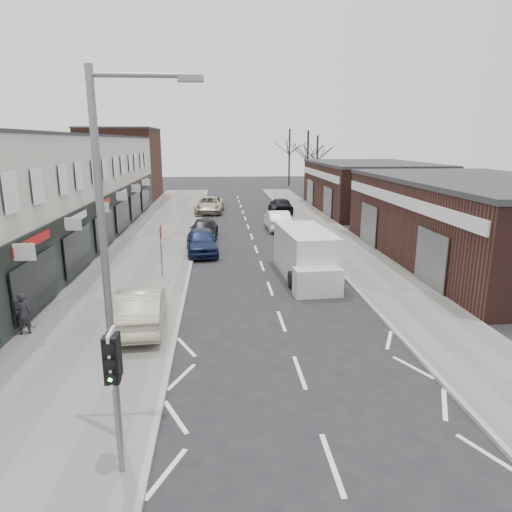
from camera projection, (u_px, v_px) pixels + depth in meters
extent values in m
plane|color=black|center=(313.00, 410.00, 11.69)|extent=(160.00, 160.00, 0.00)
cube|color=slate|center=(157.00, 237.00, 32.40)|extent=(5.50, 64.00, 0.12)
cube|color=slate|center=(330.00, 235.00, 33.38)|extent=(3.50, 64.00, 0.12)
cube|color=beige|center=(40.00, 193.00, 28.60)|extent=(8.00, 41.00, 7.10)
cube|color=#44251D|center=(122.00, 165.00, 53.13)|extent=(8.00, 10.00, 8.00)
cube|color=#3C201B|center=(483.00, 223.00, 25.65)|extent=(10.00, 18.00, 4.50)
cube|color=#3C201B|center=(369.00, 188.00, 44.98)|extent=(10.00, 16.00, 4.50)
cylinder|color=slate|center=(117.00, 406.00, 9.01)|extent=(0.12, 0.12, 3.00)
cube|color=silver|center=(113.00, 357.00, 8.75)|extent=(0.05, 0.55, 1.10)
cube|color=black|center=(111.00, 360.00, 8.64)|extent=(0.28, 0.22, 0.95)
sphere|color=#0CE533|center=(111.00, 378.00, 8.59)|extent=(0.18, 0.18, 0.18)
cube|color=black|center=(114.00, 354.00, 8.87)|extent=(0.26, 0.20, 0.90)
cylinder|color=slate|center=(105.00, 268.00, 9.53)|extent=(0.16, 0.16, 8.00)
cylinder|color=slate|center=(138.00, 75.00, 8.68)|extent=(1.80, 0.10, 0.10)
cube|color=slate|center=(191.00, 79.00, 8.77)|extent=(0.50, 0.22, 0.12)
cylinder|color=slate|center=(161.00, 252.00, 22.54)|extent=(0.07, 0.07, 2.50)
cube|color=white|center=(162.00, 240.00, 22.40)|extent=(0.04, 0.45, 0.25)
cube|color=silver|center=(305.00, 253.00, 23.08)|extent=(2.54, 5.42, 2.41)
cube|color=silver|center=(318.00, 282.00, 20.22)|extent=(2.18, 1.06, 1.26)
cylinder|color=black|center=(291.00, 279.00, 21.41)|extent=(0.25, 0.80, 0.80)
cylinder|color=black|center=(332.00, 278.00, 21.56)|extent=(0.25, 0.80, 0.80)
cylinder|color=black|center=(281.00, 260.00, 24.98)|extent=(0.25, 0.80, 0.80)
cylinder|color=black|center=(316.00, 259.00, 25.13)|extent=(0.25, 0.80, 0.80)
imported|color=#A59C84|center=(141.00, 307.00, 16.52)|extent=(1.89, 4.59, 1.48)
imported|color=black|center=(23.00, 314.00, 15.87)|extent=(0.63, 0.50, 1.50)
imported|color=#152041|center=(202.00, 241.00, 27.80)|extent=(2.19, 4.67, 1.54)
imported|color=black|center=(204.00, 230.00, 31.92)|extent=(2.09, 4.72, 1.35)
imported|color=#B6AA91|center=(210.00, 205.00, 43.82)|extent=(2.92, 5.64, 1.52)
imported|color=white|center=(277.00, 220.00, 35.40)|extent=(1.68, 4.60, 1.51)
imported|color=black|center=(281.00, 206.00, 43.06)|extent=(2.04, 4.74, 1.59)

